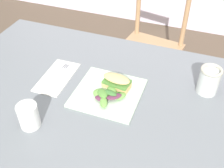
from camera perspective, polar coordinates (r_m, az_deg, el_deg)
The scene contains 9 objects.
dining_table at distance 1.23m, azimuth -6.18°, elevation -5.62°, with size 1.19×0.87×0.74m.
chair_wooden_far at distance 1.94m, azimuth 7.94°, elevation 7.39°, with size 0.46×0.46×0.87m.
plate_lunch at distance 1.11m, azimuth -0.72°, elevation -1.84°, with size 0.26×0.26×0.01m, color beige.
sandwich_half_front at distance 1.12m, azimuth 0.96°, elevation 0.50°, with size 0.12×0.08×0.06m.
salad_mixed_greens at distance 1.08m, azimuth -0.79°, elevation -2.25°, with size 0.14×0.14×0.03m.
napkin_folded at distance 1.22m, azimuth -11.29°, elevation 1.44°, with size 0.12×0.23×0.00m, color silver.
fork_on_napkin at distance 1.23m, azimuth -10.90°, elevation 2.05°, with size 0.03×0.19×0.00m.
mason_jar_iced_tea at distance 1.16m, azimuth 19.32°, elevation 0.51°, with size 0.08×0.08×0.11m.
cup_extra_side at distance 1.01m, azimuth -16.85°, elevation -6.31°, with size 0.07×0.07×0.09m, color white.
Camera 1 is at (0.30, -0.81, 1.50)m, focal length 44.27 mm.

